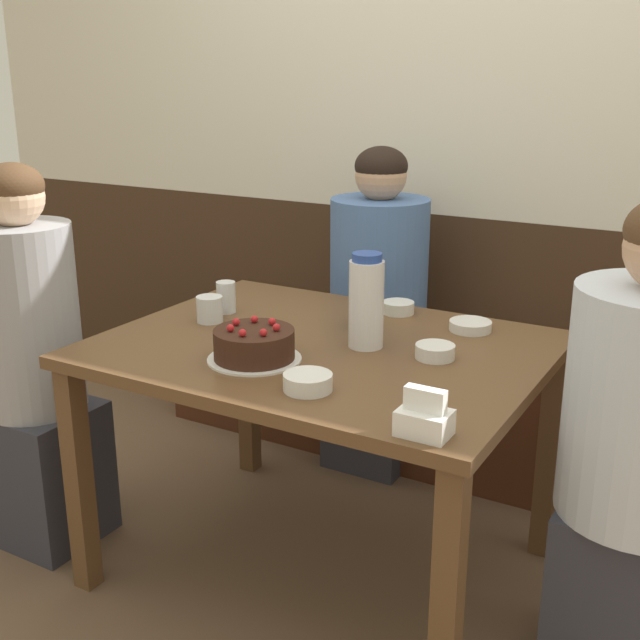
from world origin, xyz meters
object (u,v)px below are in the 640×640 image
object	(u,v)px
person_pale_blue_shirt	(33,374)
person_grey_tee	(378,315)
bowl_sauce_shallow	(435,351)
bench_seat	(430,405)
water_pitcher	(366,302)
glass_tumbler_short	(226,297)
bowl_rice_small	(398,307)
bowl_soup_white	(470,326)
soju_bottle	(359,299)
glass_water_tall	(210,309)
birthday_cake	(254,345)
bowl_side_dish	(308,382)
napkin_holder	(424,418)

from	to	relation	value
person_pale_blue_shirt	person_grey_tee	xyz separation A→B (m)	(0.69, 1.01, 0.03)
bowl_sauce_shallow	bench_seat	bearing A→B (deg)	112.11
water_pitcher	glass_tumbler_short	distance (m)	0.54
bowl_rice_small	glass_tumbler_short	xyz separation A→B (m)	(-0.47, -0.26, 0.03)
bowl_soup_white	soju_bottle	bearing A→B (deg)	-156.93
water_pitcher	person_pale_blue_shirt	distance (m)	1.07
bowl_sauce_shallow	person_pale_blue_shirt	size ratio (longest dim) A/B	0.09
bench_seat	bowl_rice_small	world-z (taller)	bowl_rice_small
soju_bottle	bowl_rice_small	xyz separation A→B (m)	(0.04, 0.18, -0.07)
glass_water_tall	person_grey_tee	xyz separation A→B (m)	(0.22, 0.72, -0.18)
bench_seat	birthday_cake	xyz separation A→B (m)	(-0.09, -1.03, 0.54)
bowl_soup_white	glass_tumbler_short	bearing A→B (deg)	-164.11
bowl_rice_small	person_grey_tee	distance (m)	0.46
bowl_soup_white	bowl_side_dish	distance (m)	0.66
bowl_rice_small	birthday_cake	bearing A→B (deg)	-104.59
birthday_cake	glass_tumbler_short	xyz separation A→B (m)	(-0.32, 0.32, 0.01)
napkin_holder	bowl_side_dish	bearing A→B (deg)	165.16
bowl_sauce_shallow	person_grey_tee	bearing A→B (deg)	126.13
bench_seat	bowl_soup_white	distance (m)	0.79
bench_seat	person_pale_blue_shirt	xyz separation A→B (m)	(-0.86, -1.11, 0.34)
bench_seat	person_grey_tee	world-z (taller)	person_grey_tee
birthday_cake	napkin_holder	distance (m)	0.60
bowl_sauce_shallow	person_pale_blue_shirt	world-z (taller)	person_pale_blue_shirt
water_pitcher	glass_tumbler_short	world-z (taller)	water_pitcher
bowl_side_dish	person_grey_tee	size ratio (longest dim) A/B	0.10
water_pitcher	soju_bottle	bearing A→B (deg)	123.15
bowl_side_dish	glass_water_tall	bearing A→B (deg)	149.29
soju_bottle	water_pitcher	bearing A→B (deg)	-56.85
soju_bottle	bowl_rice_small	distance (m)	0.20
bowl_soup_white	bowl_sauce_shallow	distance (m)	0.27
glass_tumbler_short	glass_water_tall	bearing A→B (deg)	-81.51
bowl_sauce_shallow	glass_water_tall	xyz separation A→B (m)	(-0.71, -0.04, 0.02)
birthday_cake	bowl_sauce_shallow	distance (m)	0.48
soju_bottle	glass_water_tall	xyz separation A→B (m)	(-0.41, -0.18, -0.04)
soju_bottle	glass_tumbler_short	size ratio (longest dim) A/B	1.81
bench_seat	water_pitcher	distance (m)	1.02
bench_seat	bowl_rice_small	bearing A→B (deg)	-82.35
bench_seat	glass_water_tall	size ratio (longest dim) A/B	27.66
bench_seat	soju_bottle	distance (m)	0.86
bowl_soup_white	person_pale_blue_shirt	size ratio (longest dim) A/B	0.10
bowl_sauce_shallow	water_pitcher	bearing A→B (deg)	-178.02
bowl_sauce_shallow	glass_tumbler_short	size ratio (longest dim) A/B	1.07
soju_bottle	bowl_soup_white	xyz separation A→B (m)	(0.30, 0.13, -0.07)
person_pale_blue_shirt	bowl_rice_small	bearing A→B (deg)	35.24
water_pitcher	glass_tumbler_short	size ratio (longest dim) A/B	2.67
napkin_holder	person_pale_blue_shirt	world-z (taller)	person_pale_blue_shirt
bowl_rice_small	glass_water_tall	size ratio (longest dim) A/B	1.25
bowl_sauce_shallow	person_pale_blue_shirt	bearing A→B (deg)	-164.47
bowl_side_dish	glass_tumbler_short	bearing A→B (deg)	142.49
soju_bottle	bowl_soup_white	size ratio (longest dim) A/B	1.45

